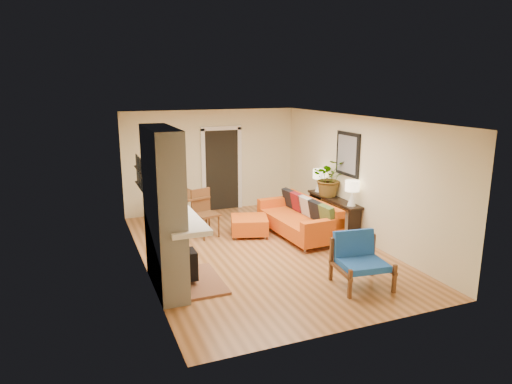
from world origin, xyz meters
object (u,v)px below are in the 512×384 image
at_px(blue_chair, 359,257).
at_px(lamp_far, 319,178).
at_px(lamp_near, 352,190).
at_px(houseplant, 330,178).
at_px(dining_table, 186,201).
at_px(console_table, 334,205).
at_px(ottoman, 249,225).
at_px(sofa, 301,218).

distance_m(blue_chair, lamp_far, 3.61).
distance_m(lamp_near, lamp_far, 1.39).
height_order(blue_chair, houseplant, houseplant).
height_order(dining_table, console_table, dining_table).
relative_size(ottoman, dining_table, 0.50).
bearing_deg(lamp_far, dining_table, 170.39).
bearing_deg(dining_table, ottoman, -36.58).
xyz_separation_m(dining_table, console_table, (3.10, -1.22, -0.10)).
bearing_deg(blue_chair, sofa, 84.18).
height_order(sofa, dining_table, dining_table).
xyz_separation_m(console_table, lamp_near, (0.00, -0.70, 0.49)).
xyz_separation_m(ottoman, lamp_far, (1.91, 0.36, 0.83)).
relative_size(blue_chair, lamp_near, 1.69).
xyz_separation_m(ottoman, console_table, (1.91, -0.34, 0.35)).
bearing_deg(dining_table, lamp_far, -9.61).
xyz_separation_m(sofa, houseplant, (0.87, 0.30, 0.78)).
relative_size(ottoman, houseplant, 1.12).
xyz_separation_m(dining_table, houseplant, (3.09, -1.02, 0.49)).
distance_m(blue_chair, console_table, 2.91).
height_order(ottoman, console_table, console_table).
xyz_separation_m(sofa, lamp_near, (0.88, -0.60, 0.69)).
height_order(sofa, lamp_far, lamp_far).
xyz_separation_m(blue_chair, console_table, (1.14, 2.67, 0.11)).
xyz_separation_m(dining_table, lamp_far, (3.10, -0.53, 0.39)).
height_order(ottoman, dining_table, dining_table).
height_order(sofa, ottoman, sofa).
xyz_separation_m(dining_table, lamp_near, (3.10, -1.92, 0.39)).
relative_size(lamp_near, houseplant, 0.62).
bearing_deg(dining_table, sofa, -30.63).
xyz_separation_m(blue_chair, dining_table, (-1.96, 3.89, 0.21)).
bearing_deg(sofa, dining_table, 149.37).
distance_m(console_table, lamp_near, 0.85).
relative_size(blue_chair, console_table, 0.49).
distance_m(console_table, lamp_far, 0.85).
bearing_deg(ottoman, sofa, -22.75).
height_order(blue_chair, lamp_near, lamp_near).
bearing_deg(sofa, ottoman, 157.25).
relative_size(sofa, dining_table, 1.13).
distance_m(lamp_far, houseplant, 0.50).
bearing_deg(sofa, houseplant, 19.03).
distance_m(sofa, dining_table, 2.61).
height_order(ottoman, lamp_far, lamp_far).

